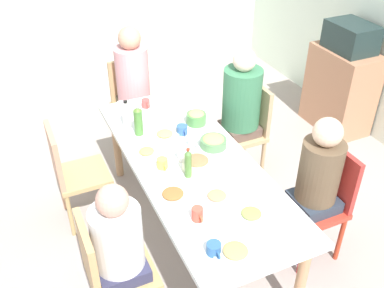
{
  "coord_description": "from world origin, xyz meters",
  "views": [
    {
      "loc": [
        2.34,
        -1.06,
        2.63
      ],
      "look_at": [
        0.0,
        0.0,
        0.87
      ],
      "focal_mm": 41.02,
      "sensor_mm": 36.0,
      "label": 1
    }
  ],
  "objects_px": {
    "cup_5": "(214,249)",
    "bottle_2": "(127,115)",
    "side_cabinet": "(340,90)",
    "dining_table": "(192,169)",
    "chair_0": "(247,126)",
    "plate_4": "(217,197)",
    "cup_0": "(162,164)",
    "chair_3": "(108,270)",
    "plate_5": "(173,195)",
    "bowl_0": "(213,142)",
    "cup_7": "(121,107)",
    "cup_1": "(183,155)",
    "person_2": "(317,179)",
    "cup_3": "(146,103)",
    "chair_1": "(72,170)",
    "person_3": "(121,246)",
    "bowl_1": "(197,163)",
    "bowl_2": "(196,118)",
    "chair_4": "(132,99)",
    "cup_4": "(198,214)",
    "bottle_0": "(188,163)",
    "plate_2": "(165,135)",
    "chair_2": "(323,198)",
    "plate_0": "(147,152)",
    "person_4": "(133,79)",
    "plate_1": "(235,252)",
    "bottle_1": "(138,121)",
    "person_0": "(240,104)"
  },
  "relations": [
    {
      "from": "cup_5",
      "to": "bottle_2",
      "type": "bearing_deg",
      "value": -178.66
    },
    {
      "from": "side_cabinet",
      "to": "bottle_2",
      "type": "bearing_deg",
      "value": -85.31
    },
    {
      "from": "dining_table",
      "to": "chair_0",
      "type": "height_order",
      "value": "chair_0"
    },
    {
      "from": "plate_4",
      "to": "cup_0",
      "type": "bearing_deg",
      "value": -155.85
    },
    {
      "from": "plate_4",
      "to": "chair_3",
      "type": "bearing_deg",
      "value": -82.74
    },
    {
      "from": "plate_5",
      "to": "bowl_0",
      "type": "height_order",
      "value": "bowl_0"
    },
    {
      "from": "cup_7",
      "to": "side_cabinet",
      "type": "bearing_deg",
      "value": 88.29
    },
    {
      "from": "cup_1",
      "to": "cup_7",
      "type": "distance_m",
      "value": 0.91
    },
    {
      "from": "person_2",
      "to": "cup_3",
      "type": "height_order",
      "value": "person_2"
    },
    {
      "from": "chair_1",
      "to": "person_3",
      "type": "distance_m",
      "value": 1.1
    },
    {
      "from": "bowl_1",
      "to": "bowl_2",
      "type": "distance_m",
      "value": 0.61
    },
    {
      "from": "cup_5",
      "to": "cup_1",
      "type": "bearing_deg",
      "value": 167.59
    },
    {
      "from": "chair_0",
      "to": "cup_1",
      "type": "relative_size",
      "value": 7.59
    },
    {
      "from": "chair_1",
      "to": "chair_4",
      "type": "bearing_deg",
      "value": 139.05
    },
    {
      "from": "cup_5",
      "to": "cup_4",
      "type": "bearing_deg",
      "value": 174.03
    },
    {
      "from": "bowl_2",
      "to": "cup_4",
      "type": "relative_size",
      "value": 1.53
    },
    {
      "from": "cup_4",
      "to": "cup_0",
      "type": "bearing_deg",
      "value": -179.44
    },
    {
      "from": "chair_4",
      "to": "bottle_0",
      "type": "bearing_deg",
      "value": -3.45
    },
    {
      "from": "chair_3",
      "to": "bowl_2",
      "type": "distance_m",
      "value": 1.47
    },
    {
      "from": "plate_2",
      "to": "cup_4",
      "type": "height_order",
      "value": "cup_4"
    },
    {
      "from": "chair_1",
      "to": "chair_2",
      "type": "relative_size",
      "value": 1.0
    },
    {
      "from": "dining_table",
      "to": "plate_5",
      "type": "relative_size",
      "value": 8.41
    },
    {
      "from": "plate_4",
      "to": "cup_4",
      "type": "xyz_separation_m",
      "value": [
        0.12,
        -0.2,
        0.03
      ]
    },
    {
      "from": "dining_table",
      "to": "bowl_0",
      "type": "relative_size",
      "value": 10.74
    },
    {
      "from": "dining_table",
      "to": "cup_0",
      "type": "height_order",
      "value": "cup_0"
    },
    {
      "from": "person_3",
      "to": "plate_4",
      "type": "height_order",
      "value": "person_3"
    },
    {
      "from": "plate_4",
      "to": "bottle_2",
      "type": "relative_size",
      "value": 0.96
    },
    {
      "from": "chair_1",
      "to": "plate_0",
      "type": "xyz_separation_m",
      "value": [
        0.32,
        0.53,
        0.23
      ]
    },
    {
      "from": "chair_4",
      "to": "person_4",
      "type": "height_order",
      "value": "person_4"
    },
    {
      "from": "plate_1",
      "to": "bowl_2",
      "type": "bearing_deg",
      "value": 164.12
    },
    {
      "from": "plate_2",
      "to": "cup_3",
      "type": "relative_size",
      "value": 2.13
    },
    {
      "from": "plate_4",
      "to": "bowl_1",
      "type": "bearing_deg",
      "value": 177.22
    },
    {
      "from": "cup_0",
      "to": "side_cabinet",
      "type": "bearing_deg",
      "value": 109.59
    },
    {
      "from": "chair_2",
      "to": "chair_3",
      "type": "xyz_separation_m",
      "value": [
        0.0,
        -1.6,
        0.0
      ]
    },
    {
      "from": "plate_5",
      "to": "person_3",
      "type": "bearing_deg",
      "value": -61.49
    },
    {
      "from": "bowl_0",
      "to": "bowl_2",
      "type": "bearing_deg",
      "value": 176.49
    },
    {
      "from": "chair_3",
      "to": "cup_0",
      "type": "relative_size",
      "value": 7.91
    },
    {
      "from": "chair_4",
      "to": "bottle_1",
      "type": "height_order",
      "value": "bottle_1"
    },
    {
      "from": "plate_5",
      "to": "cup_3",
      "type": "height_order",
      "value": "cup_3"
    },
    {
      "from": "chair_4",
      "to": "cup_0",
      "type": "bearing_deg",
      "value": -8.83
    },
    {
      "from": "person_0",
      "to": "cup_5",
      "type": "distance_m",
      "value": 1.69
    },
    {
      "from": "plate_0",
      "to": "person_0",
      "type": "bearing_deg",
      "value": 108.1
    },
    {
      "from": "bowl_2",
      "to": "cup_5",
      "type": "xyz_separation_m",
      "value": [
        1.31,
        -0.5,
        -0.02
      ]
    },
    {
      "from": "person_3",
      "to": "bowl_2",
      "type": "xyz_separation_m",
      "value": [
        -1.0,
        0.95,
        0.1
      ]
    },
    {
      "from": "plate_2",
      "to": "side_cabinet",
      "type": "height_order",
      "value": "side_cabinet"
    },
    {
      "from": "chair_0",
      "to": "person_3",
      "type": "height_order",
      "value": "person_3"
    },
    {
      "from": "plate_5",
      "to": "bottle_2",
      "type": "height_order",
      "value": "bottle_2"
    },
    {
      "from": "chair_2",
      "to": "person_2",
      "type": "bearing_deg",
      "value": -90.0
    },
    {
      "from": "cup_3",
      "to": "cup_5",
      "type": "distance_m",
      "value": 1.75
    },
    {
      "from": "person_3",
      "to": "bottle_0",
      "type": "height_order",
      "value": "person_3"
    }
  ]
}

